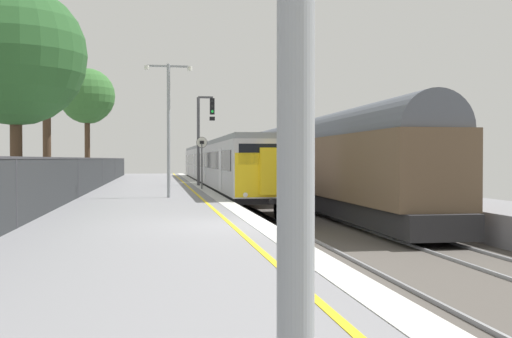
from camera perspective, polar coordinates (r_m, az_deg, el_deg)
name	(u,v)px	position (r m, az deg, el deg)	size (l,w,h in m)	color
ground	(348,247)	(16.21, 8.41, -7.06)	(17.40, 110.00, 1.21)	gray
commuter_train_at_platform	(219,164)	(43.43, -3.40, 0.44)	(2.83, 39.95, 3.81)	#B7B7BC
freight_train_adjacent_track	(267,160)	(47.56, 0.97, 0.85)	(2.60, 59.98, 4.69)	#232326
signal_gantry	(203,130)	(38.49, -4.90, 3.55)	(1.10, 0.24, 5.47)	#47474C
speed_limit_sign	(202,156)	(34.11, -4.97, 1.20)	(0.59, 0.08, 2.83)	#59595B
platform_lamp_mid	(169,119)	(26.75, -7.98, 4.56)	(2.00, 0.20, 5.66)	#93999E
platform_back_fence	(16,191)	(15.67, -21.09, -1.88)	(0.07, 99.00, 1.70)	#282B2D
background_tree_left	(18,59)	(21.84, -20.88, 9.38)	(4.55, 4.55, 7.26)	#473323
background_tree_centre	(88,99)	(42.97, -15.11, 6.22)	(3.62, 3.68, 7.60)	#473323
background_tree_right	(46,80)	(29.94, -18.61, 7.74)	(2.88, 2.88, 6.78)	#473323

